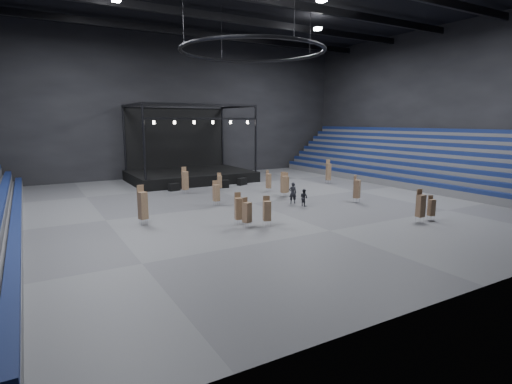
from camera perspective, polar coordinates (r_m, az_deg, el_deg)
floor at (r=35.66m, az=-0.49°, el=-1.61°), size 50.00×50.00×0.00m
wall_back at (r=54.21m, az=-11.74°, el=11.77°), size 50.00×0.20×18.00m
wall_front at (r=19.67m, az=32.26°, el=13.71°), size 50.00×0.20×18.00m
wall_right at (r=52.02m, az=24.72°, el=11.14°), size 0.20×42.00×18.00m
bleachers_right at (r=50.64m, az=22.76°, el=3.08°), size 7.20×40.00×6.40m
stage at (r=50.03m, az=-9.71°, el=3.32°), size 14.00×10.00×9.20m
truss_ring at (r=35.38m, az=-0.52°, el=19.48°), size 12.30×12.30×5.15m
flight_case_left at (r=42.80m, az=-11.61°, el=0.69°), size 1.30×0.89×0.79m
flight_case_mid at (r=43.94m, az=-4.76°, el=1.16°), size 1.41×0.95×0.86m
flight_case_right at (r=45.75m, az=-2.02°, el=1.51°), size 1.34×1.03×0.80m
chair_stack_0 at (r=38.93m, az=4.30°, el=1.18°), size 0.66×0.66×2.31m
chair_stack_1 at (r=47.42m, az=10.30°, el=2.90°), size 0.63×0.63×2.81m
chair_stack_2 at (r=40.60m, az=-10.10°, el=1.68°), size 0.57×0.57×2.72m
chair_stack_3 at (r=32.10m, az=23.77°, el=-1.99°), size 0.51×0.51×1.87m
chair_stack_4 at (r=27.24m, az=-1.31°, el=-2.85°), size 0.61×0.61×2.12m
chair_stack_5 at (r=36.85m, az=14.21°, el=0.49°), size 0.66×0.66×2.46m
chair_stack_6 at (r=34.66m, az=-5.71°, el=-0.06°), size 0.53×0.53×2.18m
chair_stack_7 at (r=38.32m, az=4.04°, el=1.16°), size 0.60×0.60×2.45m
chair_stack_8 at (r=27.67m, az=1.57°, el=-2.63°), size 0.63×0.63×2.13m
chair_stack_9 at (r=41.76m, az=-5.23°, el=1.51°), size 0.53×0.53×1.92m
chair_stack_10 at (r=29.04m, az=-15.89°, el=-1.78°), size 0.67×0.67×2.85m
chair_stack_11 at (r=31.08m, az=22.45°, el=-1.77°), size 0.55×0.55×2.43m
chair_stack_12 at (r=28.13m, az=-2.54°, el=-2.30°), size 0.56×0.56×2.31m
chair_stack_13 at (r=41.41m, az=1.79°, el=1.64°), size 0.52×0.52×2.23m
man_center at (r=35.57m, az=5.27°, el=-0.14°), size 0.81×0.68×1.88m
crew_member at (r=34.63m, az=6.86°, el=-0.78°), size 0.65×0.79×1.49m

